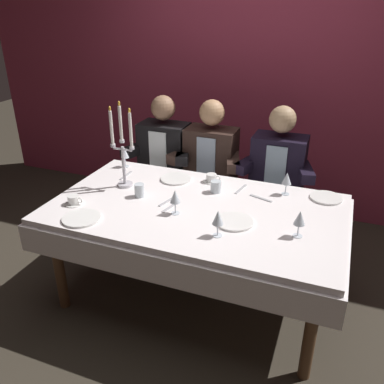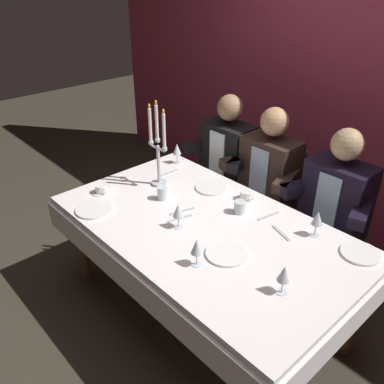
{
  "view_description": "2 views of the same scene",
  "coord_description": "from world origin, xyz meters",
  "px_view_note": "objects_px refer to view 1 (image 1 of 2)",
  "views": [
    {
      "loc": [
        0.83,
        -2.21,
        1.98
      ],
      "look_at": [
        0.01,
        -0.09,
        0.88
      ],
      "focal_mm": 37.94,
      "sensor_mm": 36.0,
      "label": 1
    },
    {
      "loc": [
        1.47,
        -1.45,
        2.14
      ],
      "look_at": [
        -0.08,
        -0.03,
        0.95
      ],
      "focal_mm": 38.06,
      "sensor_mm": 36.0,
      "label": 2
    }
  ],
  "objects_px": {
    "water_tumbler_0": "(140,190)",
    "wine_glass_3": "(218,218)",
    "wine_glass_0": "(125,153)",
    "wine_glass_4": "(300,219)",
    "dinner_plate_2": "(234,222)",
    "coffee_cup_1": "(74,200)",
    "dining_table": "(196,222)",
    "coffee_cup_0": "(212,178)",
    "candelabra": "(123,152)",
    "wine_glass_1": "(175,197)",
    "seated_diner_0": "(165,152)",
    "seated_diner_1": "(211,158)",
    "dinner_plate_0": "(326,198)",
    "water_tumbler_1": "(216,187)",
    "wine_glass_2": "(287,179)",
    "dinner_plate_1": "(176,179)",
    "dinner_plate_3": "(81,218)",
    "seated_diner_2": "(278,167)"
  },
  "relations": [
    {
      "from": "wine_glass_2",
      "to": "wine_glass_1",
      "type": "bearing_deg",
      "value": -138.5
    },
    {
      "from": "dining_table",
      "to": "coffee_cup_1",
      "type": "bearing_deg",
      "value": -161.24
    },
    {
      "from": "water_tumbler_0",
      "to": "dining_table",
      "type": "bearing_deg",
      "value": -0.6
    },
    {
      "from": "water_tumbler_1",
      "to": "coffee_cup_0",
      "type": "relative_size",
      "value": 0.63
    },
    {
      "from": "candelabra",
      "to": "dining_table",
      "type": "bearing_deg",
      "value": -11.25
    },
    {
      "from": "wine_glass_0",
      "to": "wine_glass_2",
      "type": "height_order",
      "value": "same"
    },
    {
      "from": "dinner_plate_0",
      "to": "dinner_plate_2",
      "type": "relative_size",
      "value": 0.91
    },
    {
      "from": "seated_diner_0",
      "to": "seated_diner_1",
      "type": "bearing_deg",
      "value": 0.0
    },
    {
      "from": "dining_table",
      "to": "coffee_cup_0",
      "type": "relative_size",
      "value": 14.7
    },
    {
      "from": "wine_glass_0",
      "to": "wine_glass_2",
      "type": "distance_m",
      "value": 1.29
    },
    {
      "from": "candelabra",
      "to": "wine_glass_1",
      "type": "height_order",
      "value": "candelabra"
    },
    {
      "from": "wine_glass_0",
      "to": "wine_glass_4",
      "type": "height_order",
      "value": "same"
    },
    {
      "from": "dining_table",
      "to": "seated_diner_1",
      "type": "distance_m",
      "value": 0.91
    },
    {
      "from": "candelabra",
      "to": "dinner_plate_0",
      "type": "height_order",
      "value": "candelabra"
    },
    {
      "from": "dinner_plate_2",
      "to": "dinner_plate_0",
      "type": "bearing_deg",
      "value": 47.54
    },
    {
      "from": "wine_glass_2",
      "to": "dinner_plate_1",
      "type": "bearing_deg",
      "value": -176.82
    },
    {
      "from": "candelabra",
      "to": "wine_glass_1",
      "type": "distance_m",
      "value": 0.59
    },
    {
      "from": "wine_glass_3",
      "to": "coffee_cup_1",
      "type": "height_order",
      "value": "wine_glass_3"
    },
    {
      "from": "coffee_cup_0",
      "to": "dinner_plate_3",
      "type": "bearing_deg",
      "value": -124.55
    },
    {
      "from": "wine_glass_3",
      "to": "seated_diner_1",
      "type": "distance_m",
      "value": 1.27
    },
    {
      "from": "wine_glass_0",
      "to": "seated_diner_1",
      "type": "bearing_deg",
      "value": 37.02
    },
    {
      "from": "candelabra",
      "to": "coffee_cup_0",
      "type": "distance_m",
      "value": 0.68
    },
    {
      "from": "seated_diner_1",
      "to": "dinner_plate_2",
      "type": "bearing_deg",
      "value": -64.16
    },
    {
      "from": "dinner_plate_2",
      "to": "water_tumbler_1",
      "type": "distance_m",
      "value": 0.45
    },
    {
      "from": "dinner_plate_1",
      "to": "wine_glass_1",
      "type": "height_order",
      "value": "wine_glass_1"
    },
    {
      "from": "wine_glass_4",
      "to": "wine_glass_2",
      "type": "bearing_deg",
      "value": 106.56
    },
    {
      "from": "coffee_cup_1",
      "to": "seated_diner_2",
      "type": "bearing_deg",
      "value": 45.03
    },
    {
      "from": "water_tumbler_0",
      "to": "seated_diner_2",
      "type": "height_order",
      "value": "seated_diner_2"
    },
    {
      "from": "dinner_plate_2",
      "to": "dinner_plate_3",
      "type": "height_order",
      "value": "same"
    },
    {
      "from": "candelabra",
      "to": "seated_diner_1",
      "type": "bearing_deg",
      "value": 62.35
    },
    {
      "from": "dining_table",
      "to": "dinner_plate_2",
      "type": "height_order",
      "value": "dinner_plate_2"
    },
    {
      "from": "seated_diner_0",
      "to": "dinner_plate_3",
      "type": "bearing_deg",
      "value": -88.68
    },
    {
      "from": "coffee_cup_0",
      "to": "wine_glass_2",
      "type": "bearing_deg",
      "value": -1.58
    },
    {
      "from": "wine_glass_4",
      "to": "dinner_plate_2",
      "type": "bearing_deg",
      "value": 177.13
    },
    {
      "from": "wine_glass_1",
      "to": "coffee_cup_1",
      "type": "xyz_separation_m",
      "value": [
        -0.68,
        -0.12,
        -0.09
      ]
    },
    {
      "from": "water_tumbler_1",
      "to": "coffee_cup_1",
      "type": "relative_size",
      "value": 0.63
    },
    {
      "from": "wine_glass_0",
      "to": "wine_glass_3",
      "type": "relative_size",
      "value": 1.0
    },
    {
      "from": "dining_table",
      "to": "wine_glass_2",
      "type": "distance_m",
      "value": 0.69
    },
    {
      "from": "wine_glass_1",
      "to": "coffee_cup_1",
      "type": "height_order",
      "value": "wine_glass_1"
    },
    {
      "from": "water_tumbler_0",
      "to": "seated_diner_0",
      "type": "xyz_separation_m",
      "value": [
        -0.22,
        0.88,
        -0.05
      ]
    },
    {
      "from": "dinner_plate_2",
      "to": "coffee_cup_1",
      "type": "bearing_deg",
      "value": -172.21
    },
    {
      "from": "water_tumbler_0",
      "to": "wine_glass_3",
      "type": "bearing_deg",
      "value": -24.56
    },
    {
      "from": "wine_glass_3",
      "to": "seated_diner_2",
      "type": "xyz_separation_m",
      "value": [
        0.14,
        1.18,
        -0.12
      ]
    },
    {
      "from": "dinner_plate_2",
      "to": "wine_glass_3",
      "type": "relative_size",
      "value": 1.44
    },
    {
      "from": "water_tumbler_1",
      "to": "coffee_cup_1",
      "type": "xyz_separation_m",
      "value": [
        -0.82,
        -0.52,
        -0.01
      ]
    },
    {
      "from": "seated_diner_0",
      "to": "dining_table",
      "type": "bearing_deg",
      "value": -54.52
    },
    {
      "from": "dining_table",
      "to": "candelabra",
      "type": "distance_m",
      "value": 0.71
    },
    {
      "from": "dinner_plate_2",
      "to": "wine_glass_4",
      "type": "xyz_separation_m",
      "value": [
        0.38,
        -0.02,
        0.11
      ]
    },
    {
      "from": "wine_glass_4",
      "to": "wine_glass_0",
      "type": "bearing_deg",
      "value": 158.23
    },
    {
      "from": "dinner_plate_0",
      "to": "seated_diner_1",
      "type": "height_order",
      "value": "seated_diner_1"
    }
  ]
}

